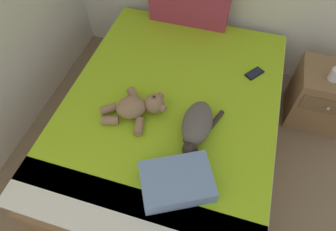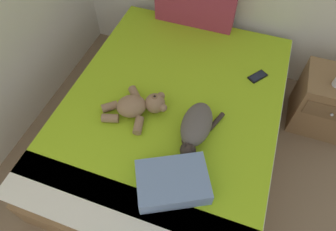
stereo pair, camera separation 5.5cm
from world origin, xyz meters
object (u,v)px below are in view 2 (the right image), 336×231
(bed, at_px, (172,123))
(nightstand, at_px, (326,102))
(cell_phone, at_px, (258,76))
(throw_pillow, at_px, (173,182))
(cat, at_px, (196,127))
(teddy_bear, at_px, (138,106))

(bed, distance_m, nightstand, 1.29)
(bed, distance_m, cell_phone, 0.74)
(bed, xyz_separation_m, throw_pillow, (0.21, -0.59, 0.32))
(throw_pillow, distance_m, nightstand, 1.56)
(cat, height_order, cell_phone, cat)
(teddy_bear, bearing_deg, nightstand, 30.56)
(throw_pillow, bearing_deg, teddy_bear, 132.09)
(cat, bearing_deg, bed, 138.64)
(teddy_bear, xyz_separation_m, nightstand, (1.32, 0.78, -0.33))
(bed, xyz_separation_m, teddy_bear, (-0.19, -0.16, 0.33))
(throw_pillow, height_order, nightstand, throw_pillow)
(cat, relative_size, throw_pillow, 1.06)
(cell_phone, xyz_separation_m, nightstand, (0.60, 0.18, -0.27))
(throw_pillow, bearing_deg, nightstand, 52.68)
(bed, relative_size, nightstand, 3.87)
(throw_pillow, bearing_deg, cat, 86.96)
(bed, height_order, teddy_bear, teddy_bear)
(bed, xyz_separation_m, nightstand, (1.13, 0.62, 0.00))
(nightstand, bearing_deg, cat, -137.89)
(teddy_bear, bearing_deg, cat, -5.39)
(nightstand, bearing_deg, teddy_bear, -149.44)
(teddy_bear, bearing_deg, cell_phone, 39.89)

